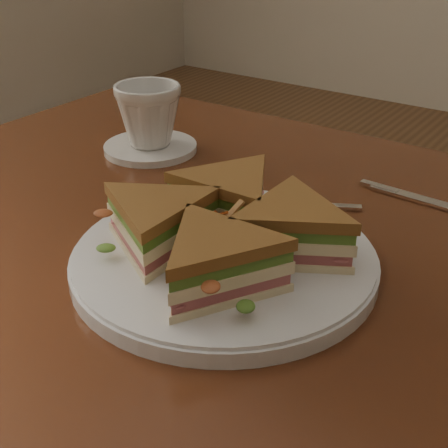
% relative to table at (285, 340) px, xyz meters
% --- Properties ---
extents(table, '(1.20, 0.80, 0.75)m').
position_rel_table_xyz_m(table, '(0.00, 0.00, 0.00)').
color(table, '#38190C').
rests_on(table, ground).
extents(plate, '(0.31, 0.31, 0.02)m').
position_rel_table_xyz_m(plate, '(-0.05, -0.04, 0.11)').
color(plate, silver).
rests_on(plate, table).
extents(sandwich_wedges, '(0.30, 0.30, 0.06)m').
position_rel_table_xyz_m(sandwich_wedges, '(-0.05, -0.04, 0.14)').
color(sandwich_wedges, '#F6E5B6').
rests_on(sandwich_wedges, plate).
extents(crisps_mound, '(0.09, 0.09, 0.05)m').
position_rel_table_xyz_m(crisps_mound, '(-0.05, -0.04, 0.14)').
color(crisps_mound, '#D8581B').
rests_on(crisps_mound, plate).
extents(spoon, '(0.17, 0.10, 0.01)m').
position_rel_table_xyz_m(spoon, '(-0.11, 0.09, 0.10)').
color(spoon, silver).
rests_on(spoon, table).
extents(knife, '(0.22, 0.03, 0.00)m').
position_rel_table_xyz_m(knife, '(0.08, 0.22, 0.10)').
color(knife, silver).
rests_on(knife, table).
extents(saucer, '(0.14, 0.14, 0.01)m').
position_rel_table_xyz_m(saucer, '(-0.32, 0.16, 0.10)').
color(saucer, silver).
rests_on(saucer, table).
extents(coffee_cup, '(0.11, 0.11, 0.09)m').
position_rel_table_xyz_m(coffee_cup, '(-0.32, 0.16, 0.15)').
color(coffee_cup, silver).
rests_on(coffee_cup, saucer).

